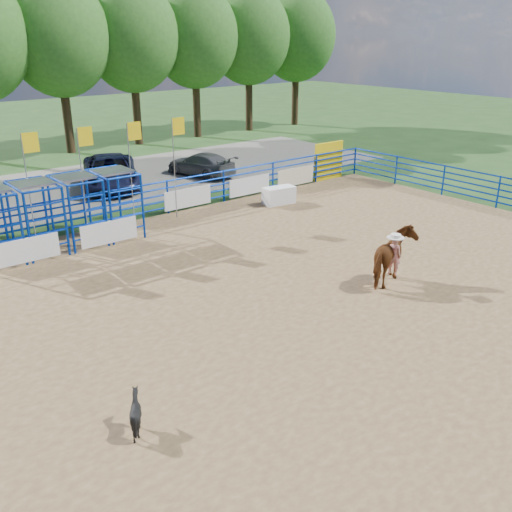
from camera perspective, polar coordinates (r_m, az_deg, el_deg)
name	(u,v)px	position (r m, az deg, el deg)	size (l,w,h in m)	color
ground	(258,315)	(16.14, 0.18, -5.91)	(120.00, 120.00, 0.00)	#2C4F1F
arena_dirt	(258,315)	(16.14, 0.18, -5.88)	(30.00, 20.00, 0.02)	olive
gravel_strip	(45,192)	(30.48, -20.39, 6.01)	(40.00, 10.00, 0.01)	slate
announcer_table	(279,195)	(26.49, 2.31, 6.08)	(1.47, 0.69, 0.79)	white
horse_and_rider	(394,256)	(18.24, 13.62, 0.00)	(2.27, 1.61, 2.26)	brown
calf	(136,413)	(11.91, -11.94, -15.09)	(0.64, 0.72, 0.79)	black
car_c	(110,172)	(30.30, -14.36, 8.16)	(2.65, 5.74, 1.60)	#151835
car_d	(201,164)	(32.12, -5.53, 9.13)	(1.74, 4.27, 1.24)	#5A5A5C
perimeter_fence	(258,291)	(15.81, 0.19, -3.50)	(30.10, 20.10, 1.50)	#0731A9
chute_assembly	(67,213)	(22.10, -18.38, 4.14)	(19.32, 2.41, 4.20)	#0731A9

